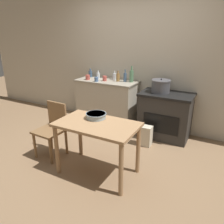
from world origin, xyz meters
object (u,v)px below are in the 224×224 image
object	(u,v)px
stock_pot	(161,86)
bottle_mid_left	(132,76)
work_table	(97,132)
cup_mid_right	(96,79)
bottle_center_right	(98,76)
cup_right	(88,77)
stove	(165,115)
flour_sack	(145,136)
chair	(53,128)
bottle_center_left	(114,77)
bottle_center	(90,74)
bottle_left	(118,77)
cup_far_right	(105,78)
bottle_far_left	(125,77)
mixing_bowl_large	(96,115)

from	to	relation	value
stock_pot	bottle_mid_left	xyz separation A→B (m)	(-0.59, 0.07, 0.11)
work_table	cup_mid_right	size ratio (longest dim) A/B	12.25
bottle_center_right	cup_right	size ratio (longest dim) A/B	1.73
stove	flour_sack	bearing A→B (deg)	-111.16
chair	work_table	bearing A→B (deg)	-3.03
stove	cup_right	size ratio (longest dim) A/B	9.70
bottle_center_left	bottle_center	bearing A→B (deg)	176.64
work_table	bottle_left	bearing A→B (deg)	107.39
bottle_center	work_table	bearing A→B (deg)	-54.28
bottle_center_left	bottle_center_right	world-z (taller)	bottle_center_left
stock_pot	bottle_center	bearing A→B (deg)	175.88
work_table	chair	distance (m)	0.87
bottle_mid_left	cup_far_right	size ratio (longest dim) A/B	3.19
bottle_center_left	bottle_mid_left	bearing A→B (deg)	-1.02
flour_sack	cup_far_right	size ratio (longest dim) A/B	3.71
flour_sack	bottle_mid_left	world-z (taller)	bottle_mid_left
bottle_mid_left	bottle_center	size ratio (longest dim) A/B	1.68
stove	cup_far_right	xyz separation A→B (m)	(-1.21, -0.06, 0.56)
flour_sack	stock_pot	world-z (taller)	stock_pot
bottle_center_right	flour_sack	bearing A→B (deg)	-23.73
bottle_far_left	bottle_center_right	bearing A→B (deg)	179.67
flour_sack	cup_right	distance (m)	1.62
stock_pot	bottle_left	xyz separation A→B (m)	(-0.84, 0.01, 0.07)
bottle_far_left	bottle_mid_left	distance (m)	0.13
bottle_center	cup_mid_right	xyz separation A→B (m)	(0.35, -0.32, -0.03)
cup_mid_right	stove	bearing A→B (deg)	8.42
work_table	flour_sack	world-z (taller)	work_table
cup_mid_right	mixing_bowl_large	bearing A→B (deg)	-58.21
bottle_far_left	bottle_center	distance (m)	0.83
stove	work_table	bearing A→B (deg)	-107.70
work_table	flour_sack	xyz separation A→B (m)	(0.29, 1.03, -0.44)
chair	cup_far_right	bearing A→B (deg)	87.26
stove	mixing_bowl_large	size ratio (longest dim) A/B	3.28
stove	bottle_mid_left	distance (m)	0.95
bottle_center_left	cup_mid_right	distance (m)	0.37
bottle_left	cup_mid_right	world-z (taller)	bottle_left
stock_pot	bottle_left	world-z (taller)	bottle_left
chair	cup_far_right	world-z (taller)	cup_far_right
bottle_far_left	bottle_left	distance (m)	0.14
stock_pot	bottle_mid_left	distance (m)	0.60
stove	bottle_far_left	bearing A→B (deg)	176.31
work_table	bottle_mid_left	bearing A→B (deg)	98.15
chair	bottle_center_left	xyz separation A→B (m)	(0.26, 1.52, 0.54)
work_table	cup_right	size ratio (longest dim) A/B	11.19
mixing_bowl_large	bottle_center_right	distance (m)	1.67
work_table	bottle_center	bearing A→B (deg)	125.72
bottle_left	bottle_mid_left	world-z (taller)	bottle_mid_left
flour_sack	cup_mid_right	distance (m)	1.41
stove	bottle_mid_left	size ratio (longest dim) A/B	3.03
stock_pot	cup_mid_right	xyz separation A→B (m)	(-1.19, -0.21, 0.04)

